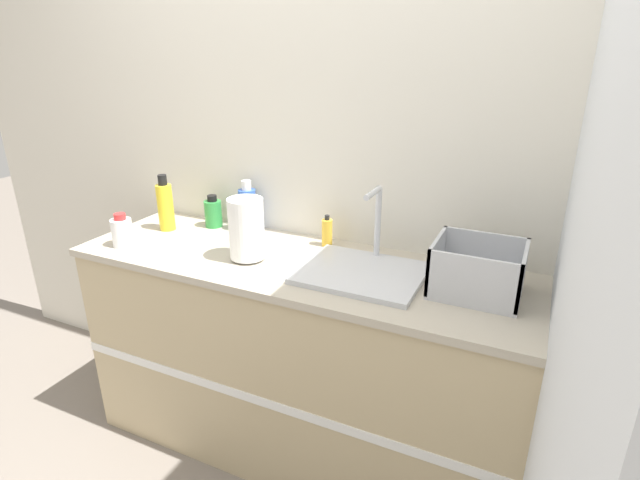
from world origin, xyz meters
The scene contains 11 objects.
wall_back centered at (0.00, 0.60, 1.30)m, with size 4.24×0.06×2.60m.
wall_right centered at (0.95, 0.29, 1.30)m, with size 0.06×2.57×2.60m.
counter_cabinet centered at (0.00, 0.29, 0.46)m, with size 1.86×0.59×0.92m.
sink centered at (0.27, 0.28, 0.95)m, with size 0.45×0.37×0.31m.
paper_towel_roll centered at (-0.19, 0.22, 1.05)m, with size 0.14×0.14×0.25m.
dish_rack centered at (0.68, 0.31, 0.99)m, with size 0.30×0.26×0.18m.
bottle_green centered at (-0.55, 0.48, 0.99)m, with size 0.08×0.08×0.15m.
bottle_white_spray centered at (-0.75, 0.12, 0.99)m, with size 0.09×0.09×0.14m.
bottle_yellow centered at (-0.72, 0.36, 1.04)m, with size 0.07×0.07×0.26m.
bottle_blue centered at (-0.37, 0.50, 1.03)m, with size 0.08×0.08×0.24m.
soap_dispenser centered at (0.03, 0.49, 0.98)m, with size 0.05×0.05×0.14m.
Camera 1 is at (0.85, -1.31, 1.73)m, focal length 28.00 mm.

